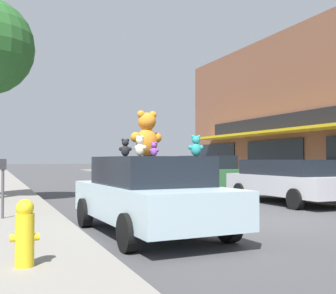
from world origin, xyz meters
name	(u,v)px	position (x,y,z in m)	size (l,w,h in m)	color
ground_plane	(266,222)	(0.00, 0.00, 0.00)	(260.00, 260.00, 0.00)	#424244
plush_art_car	(150,193)	(-3.01, -0.48, 0.77)	(2.17, 4.39, 1.47)	#ADC6D1
teddy_bear_giant	(147,135)	(-3.05, -0.43, 1.90)	(0.65, 0.41, 0.88)	orange
teddy_bear_cream	(140,146)	(-3.53, -1.45, 1.64)	(0.20, 0.26, 0.34)	beige
teddy_bear_black	(125,148)	(-3.60, -0.83, 1.63)	(0.24, 0.17, 0.32)	black
teddy_bear_purple	(154,149)	(-3.17, -1.15, 1.60)	(0.17, 0.18, 0.25)	purple
teddy_bear_teal	(196,146)	(-2.51, -1.48, 1.65)	(0.28, 0.19, 0.37)	teal
teddy_bear_white	(152,149)	(-2.81, -0.07, 1.63)	(0.23, 0.21, 0.32)	white
parked_car_far_center	(289,179)	(3.07, 3.01, 0.78)	(2.10, 4.66, 1.41)	#B7B7BC
parked_car_far_right	(207,172)	(3.07, 8.72, 0.83)	(2.05, 4.18, 1.59)	#336B3D
fire_hydrant	(25,233)	(-5.42, -2.82, 0.56)	(0.33, 0.22, 0.79)	yellow
parking_meter	(3,180)	(-5.58, 1.64, 0.97)	(0.14, 0.10, 1.27)	#4C4C51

